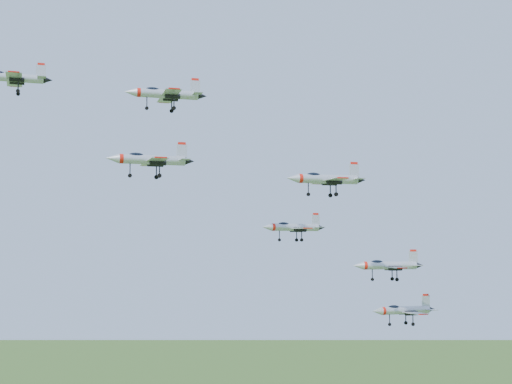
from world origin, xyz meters
name	(u,v)px	position (x,y,z in m)	size (l,w,h in m)	color
jet_lead	(10,77)	(-27.78, 10.37, 160.15)	(13.13, 10.77, 3.52)	#B2B6BF
jet_left_high	(165,94)	(-4.67, -4.35, 155.85)	(12.85, 10.58, 3.44)	#B2B6BF
jet_right_high	(150,159)	(-9.20, -19.04, 143.78)	(11.79, 9.69, 3.16)	#B2B6BF
jet_left_low	(293,227)	(20.24, 6.35, 135.74)	(12.17, 10.05, 3.25)	#B2B6BF
jet_right_low	(326,179)	(17.83, -14.17, 142.41)	(12.66, 10.42, 3.39)	#B2B6BF
jet_trail	(388,265)	(34.72, -1.23, 129.11)	(12.83, 10.71, 3.43)	#B2B6BF
jet_extra	(403,310)	(40.12, 3.35, 120.94)	(13.13, 10.83, 3.51)	#B2B6BF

